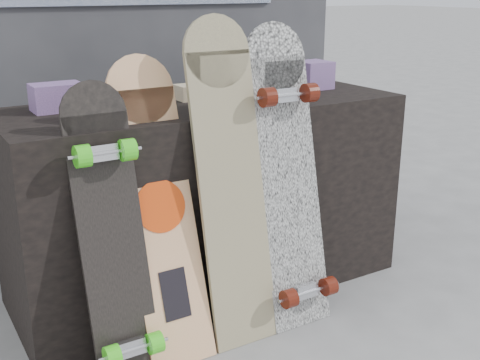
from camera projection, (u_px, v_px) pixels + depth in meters
ground at (272, 338)px, 2.22m from camera, size 60.00×60.00×0.00m
vendor_table at (207, 197)px, 2.50m from camera, size 1.60×0.60×0.80m
booth at (123, 15)px, 2.98m from camera, size 2.40×0.22×2.20m
merch_box_purple at (57, 97)px, 2.19m from camera, size 0.18×0.12×0.10m
merch_box_small at (313, 75)px, 2.68m from camera, size 0.14×0.14×0.12m
merch_box_flat at (202, 91)px, 2.44m from camera, size 0.22×0.10×0.06m
longboard_geisha at (159, 202)px, 2.03m from camera, size 0.24×0.34×1.02m
longboard_celtic at (230, 174)px, 2.10m from camera, size 0.25×0.25×1.15m
longboard_cascadia at (289, 172)px, 2.22m from camera, size 0.25×0.32×1.12m
skateboard_dark at (112, 231)px, 1.91m from camera, size 0.21×0.30×0.96m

